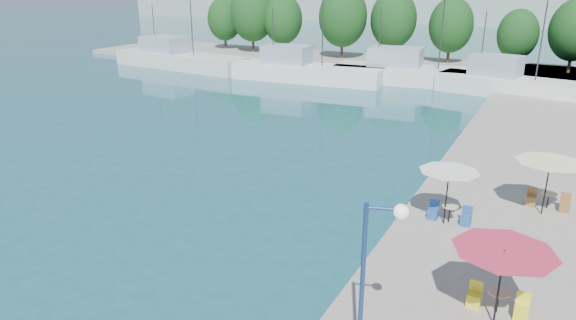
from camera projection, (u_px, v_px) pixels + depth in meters
The scene contains 20 objects.
quay_far at pixel (391, 66), 65.96m from camera, with size 90.00×16.00×0.60m, color gray.
trawler_01 at pixel (180, 59), 66.19m from camera, with size 20.38×7.54×10.20m.
trawler_02 at pixel (304, 71), 57.21m from camera, with size 17.22×5.57×10.20m.
trawler_03 at pixel (415, 74), 55.45m from camera, with size 18.83×6.75×10.20m.
trawler_04 at pixel (513, 85), 49.31m from camera, with size 15.53×6.81×10.20m.
tree_01 at pixel (225, 19), 79.03m from camera, with size 5.27×5.27×7.80m.
tree_02 at pixel (253, 13), 74.89m from camera, with size 6.49×6.49×9.61m.
tree_03 at pixel (283, 19), 73.65m from camera, with size 5.63×5.63×8.33m.
tree_04 at pixel (343, 16), 68.52m from camera, with size 6.47×6.47×9.58m.
tree_05 at pixel (393, 20), 67.87m from camera, with size 6.06×6.06×8.98m.
tree_06 at pixel (451, 25), 64.75m from camera, with size 5.51×5.51×8.15m.
tree_07 at pixel (518, 34), 60.58m from camera, with size 4.71×4.71×6.97m.
tree_08 at pixel (575, 30), 57.59m from camera, with size 5.60×5.60×8.29m.
umbrella_pink at pixel (503, 258), 14.90m from camera, with size 3.03×3.03×2.53m.
umbrella_white at pixel (449, 177), 21.48m from camera, with size 2.52×2.52×2.41m.
umbrella_cream at pixel (550, 167), 22.36m from camera, with size 2.96×2.96×2.47m.
cafe_table_01 at pixel (497, 304), 16.12m from camera, with size 1.82×0.70×0.76m.
cafe_table_02 at pixel (449, 216), 22.21m from camera, with size 1.82×0.70×0.76m.
cafe_table_03 at pixel (548, 203), 23.55m from camera, with size 1.82×0.70×0.76m.
street_lamp at pixel (377, 262), 12.36m from camera, with size 1.00×0.50×5.03m.
Camera 1 is at (11.39, 2.24, 10.47)m, focal length 32.00 mm.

